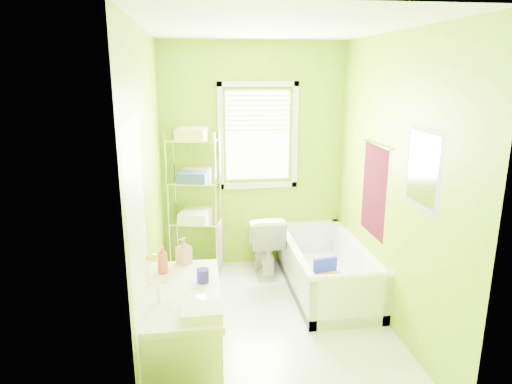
{
  "coord_description": "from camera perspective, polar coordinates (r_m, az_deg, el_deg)",
  "views": [
    {
      "loc": [
        -0.68,
        -3.72,
        2.27
      ],
      "look_at": [
        -0.13,
        0.25,
        1.2
      ],
      "focal_mm": 32.0,
      "sensor_mm": 36.0,
      "label": 1
    }
  ],
  "objects": [
    {
      "name": "ground",
      "position": [
        4.41,
        2.24,
        -16.06
      ],
      "size": [
        2.9,
        2.9,
        0.0
      ],
      "primitive_type": "plane",
      "color": "silver",
      "rests_on": "ground"
    },
    {
      "name": "room_envelope",
      "position": [
        3.85,
        2.47,
        4.07
      ],
      "size": [
        2.14,
        2.94,
        2.62
      ],
      "color": "#7AA407",
      "rests_on": "ground"
    },
    {
      "name": "window",
      "position": [
        5.24,
        0.25,
        7.72
      ],
      "size": [
        0.92,
        0.05,
        1.22
      ],
      "color": "white",
      "rests_on": "ground"
    },
    {
      "name": "door",
      "position": [
        3.03,
        -14.13,
        -10.37
      ],
      "size": [
        0.09,
        0.8,
        2.0
      ],
      "color": "white",
      "rests_on": "ground"
    },
    {
      "name": "right_wall_decor",
      "position": [
        4.19,
        16.56,
        1.18
      ],
      "size": [
        0.04,
        1.48,
        1.17
      ],
      "color": "#400713",
      "rests_on": "ground"
    },
    {
      "name": "bathtub",
      "position": [
        5.0,
        8.69,
        -10.13
      ],
      "size": [
        0.77,
        1.64,
        0.53
      ],
      "color": "white",
      "rests_on": "ground"
    },
    {
      "name": "toilet",
      "position": [
        5.28,
        1.0,
        -6.32
      ],
      "size": [
        0.41,
        0.71,
        0.71
      ],
      "primitive_type": "imported",
      "rotation": [
        0.0,
        0.0,
        3.16
      ],
      "color": "white",
      "rests_on": "ground"
    },
    {
      "name": "vanity",
      "position": [
        3.48,
        -8.97,
        -17.49
      ],
      "size": [
        0.54,
        1.06,
        1.0
      ],
      "color": "white",
      "rests_on": "ground"
    },
    {
      "name": "wire_shelf_unit",
      "position": [
        5.12,
        -7.52,
        0.71
      ],
      "size": [
        0.62,
        0.5,
        1.67
      ],
      "color": "silver",
      "rests_on": "ground"
    }
  ]
}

